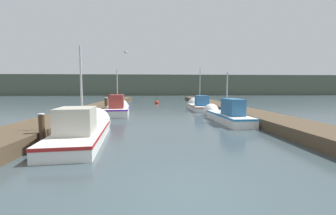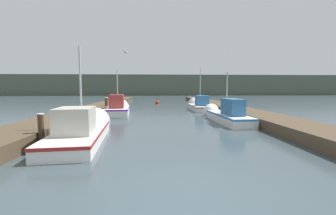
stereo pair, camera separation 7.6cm
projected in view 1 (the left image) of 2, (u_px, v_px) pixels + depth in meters
ground_plane at (188, 198)px, 4.31m from camera, size 200.00×200.00×0.00m
dock_left at (95, 109)px, 19.86m from camera, size 2.29×40.00×0.52m
dock_right at (227, 108)px, 20.54m from camera, size 2.29×40.00×0.52m
distant_shore_ridge at (157, 85)px, 69.77m from camera, size 120.00×16.00×5.77m
fishing_boat_0 at (85, 129)px, 9.48m from camera, size 2.29×6.37×4.31m
fishing_boat_1 at (225, 114)px, 14.33m from camera, size 1.60×6.11×3.44m
fishing_boat_2 at (118, 108)px, 18.00m from camera, size 2.09×5.19×4.05m
fishing_boat_3 at (199, 106)px, 22.05m from camera, size 1.79×5.67×4.57m
mooring_piling_0 at (42, 130)px, 7.97m from camera, size 0.23×0.23×1.21m
mooring_piling_1 at (106, 105)px, 19.63m from camera, size 0.31×0.31×1.26m
channel_buoy at (157, 103)px, 29.89m from camera, size 0.54×0.54×1.04m
seagull_lead at (126, 52)px, 15.13m from camera, size 0.31×0.56×0.12m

